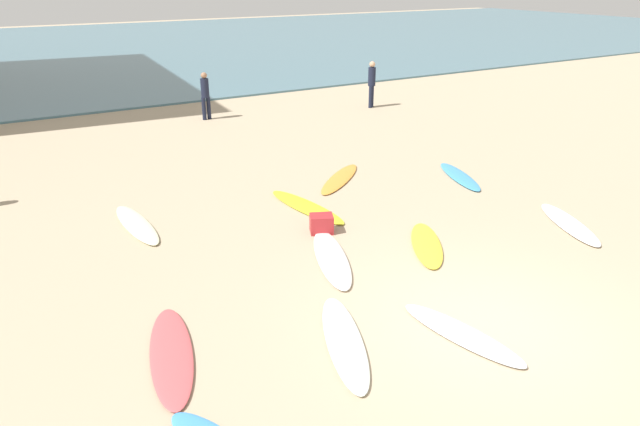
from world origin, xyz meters
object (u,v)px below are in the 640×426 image
(surfboard_0, at_px, (460,176))
(beach_cooler, at_px, (321,224))
(surfboard_6, at_px, (569,224))
(surfboard_10, at_px, (427,244))
(surfboard_2, at_px, (306,207))
(surfboard_7, at_px, (340,179))
(beachgoer_far, at_px, (205,94))
(surfboard_1, at_px, (462,334))
(beachgoer_near, at_px, (372,82))
(surfboard_5, at_px, (332,258))
(surfboard_9, at_px, (344,341))
(surfboard_4, at_px, (171,354))
(surfboard_3, at_px, (137,224))

(surfboard_0, distance_m, beach_cooler, 4.84)
(surfboard_6, relative_size, surfboard_10, 1.10)
(surfboard_2, height_order, surfboard_7, surfboard_2)
(surfboard_0, xyz_separation_m, beachgoer_far, (-3.21, 9.30, 0.87))
(surfboard_7, xyz_separation_m, beachgoer_far, (-0.52, 7.87, 0.88))
(surfboard_1, distance_m, beachgoer_near, 15.26)
(beachgoer_near, bearing_deg, surfboard_10, 20.11)
(surfboard_5, distance_m, surfboard_9, 2.56)
(surfboard_4, height_order, beach_cooler, beach_cooler)
(surfboard_1, distance_m, surfboard_7, 6.94)
(surfboard_2, distance_m, beach_cooler, 1.34)
(surfboard_9, bearing_deg, beachgoer_far, 99.71)
(surfboard_2, distance_m, surfboard_6, 5.51)
(surfboard_1, bearing_deg, beach_cooler, 78.12)
(surfboard_7, bearing_deg, surfboard_0, -157.52)
(surfboard_1, distance_m, surfboard_9, 1.70)
(surfboard_4, relative_size, beachgoer_near, 1.36)
(surfboard_1, bearing_deg, surfboard_0, 36.78)
(surfboard_7, bearing_deg, surfboard_5, 105.76)
(surfboard_6, bearing_deg, surfboard_4, -154.26)
(surfboard_7, relative_size, surfboard_9, 1.05)
(surfboard_0, bearing_deg, surfboard_3, 12.02)
(surfboard_4, bearing_deg, surfboard_1, -9.55)
(surfboard_0, relative_size, surfboard_1, 1.08)
(surfboard_1, height_order, beach_cooler, beach_cooler)
(surfboard_1, xyz_separation_m, surfboard_7, (2.17, 6.59, -0.01))
(surfboard_1, relative_size, beach_cooler, 4.57)
(surfboard_10, relative_size, beach_cooler, 4.45)
(surfboard_2, bearing_deg, surfboard_1, -102.61)
(surfboard_1, relative_size, beachgoer_far, 1.26)
(surfboard_7, height_order, beach_cooler, beach_cooler)
(surfboard_1, xyz_separation_m, surfboard_3, (-2.96, 6.32, 0.00))
(surfboard_4, distance_m, surfboard_7, 7.67)
(surfboard_5, xyz_separation_m, beach_cooler, (0.47, 1.14, 0.14))
(surfboard_0, xyz_separation_m, surfboard_10, (-3.34, -2.63, -0.00))
(surfboard_7, relative_size, surfboard_10, 1.22)
(surfboard_5, bearing_deg, surfboard_6, 8.20)
(surfboard_0, bearing_deg, surfboard_5, 43.28)
(surfboard_6, height_order, beach_cooler, beach_cooler)
(surfboard_6, distance_m, beachgoer_near, 11.77)
(surfboard_3, xyz_separation_m, surfboard_4, (-0.75, -4.64, -0.01))
(surfboard_2, distance_m, surfboard_10, 3.03)
(surfboard_2, relative_size, surfboard_9, 1.08)
(surfboard_2, xyz_separation_m, surfboard_4, (-4.23, -3.71, 0.00))
(surfboard_0, distance_m, surfboard_6, 3.39)
(surfboard_9, distance_m, beachgoer_far, 14.14)
(surfboard_5, distance_m, surfboard_10, 1.90)
(surfboard_0, bearing_deg, surfboard_1, 67.17)
(surfboard_4, xyz_separation_m, beach_cooler, (3.85, 2.44, 0.15))
(beachgoer_near, bearing_deg, beachgoer_far, -51.80)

